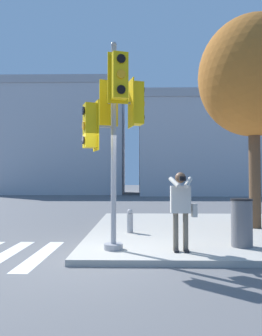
# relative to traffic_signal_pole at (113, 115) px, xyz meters

# --- Properties ---
(ground_plane) EXTENTS (160.00, 160.00, 0.00)m
(ground_plane) POSITION_rel_traffic_signal_pole_xyz_m (-0.31, -0.38, -2.93)
(ground_plane) COLOR #5B5B5E
(sidewalk_corner) EXTENTS (8.00, 8.00, 0.12)m
(sidewalk_corner) POSITION_rel_traffic_signal_pole_xyz_m (3.19, 3.12, -2.86)
(sidewalk_corner) COLOR #ADA89E
(sidewalk_corner) RESTS_ON ground_plane
(traffic_signal_pole) EXTENTS (1.30, 1.30, 4.37)m
(traffic_signal_pole) POSITION_rel_traffic_signal_pole_xyz_m (0.00, 0.00, 0.00)
(traffic_signal_pole) COLOR #939399
(traffic_signal_pole) RESTS_ON sidewalk_corner
(person_photographer) EXTENTS (0.58, 0.54, 1.60)m
(person_photographer) POSITION_rel_traffic_signal_pole_xyz_m (1.39, -0.13, -1.85)
(person_photographer) COLOR black
(person_photographer) RESTS_ON sidewalk_corner
(street_tree) EXTENTS (3.31, 3.31, 6.39)m
(street_tree) POSITION_rel_traffic_signal_pole_xyz_m (4.02, 3.07, 1.74)
(street_tree) COLOR brown
(street_tree) RESTS_ON sidewalk_corner
(fire_hydrant) EXTENTS (0.17, 0.23, 0.64)m
(fire_hydrant) POSITION_rel_traffic_signal_pole_xyz_m (0.30, 2.14, -2.48)
(fire_hydrant) COLOR #99999E
(fire_hydrant) RESTS_ON sidewalk_corner
(trash_bin) EXTENTS (0.47, 0.47, 1.03)m
(trash_bin) POSITION_rel_traffic_signal_pole_xyz_m (2.75, 0.33, -2.28)
(trash_bin) COLOR #5B5B60
(trash_bin) RESTS_ON sidewalk_corner
(building_left) EXTENTS (14.92, 8.36, 11.96)m
(building_left) POSITION_rel_traffic_signal_pole_xyz_m (-8.36, 29.24, 3.07)
(building_left) COLOR #BCBCC1
(building_left) RESTS_ON ground_plane
(building_right) EXTENTS (12.63, 10.14, 9.92)m
(building_right) POSITION_rel_traffic_signal_pole_xyz_m (6.96, 27.79, 2.05)
(building_right) COLOR #BCBCC1
(building_right) RESTS_ON ground_plane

